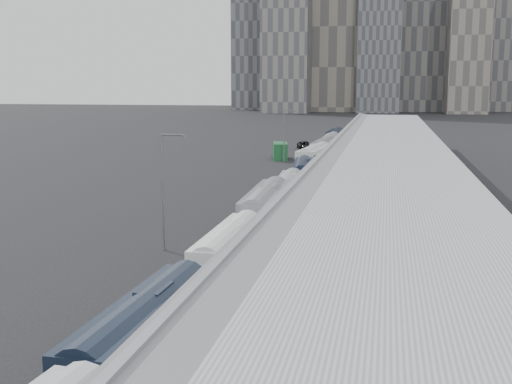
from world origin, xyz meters
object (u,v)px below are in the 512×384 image
(bus_6, at_px, (314,161))
(street_lamp_far, at_px, (285,132))
(bus_2, at_px, (229,256))
(bus_3, at_px, (266,213))
(bus_1, at_px, (144,341))
(bus_5, at_px, (303,175))
(bus_9, at_px, (335,138))
(bus_4, at_px, (288,195))
(bus_7, at_px, (323,152))
(suv, at_px, (305,145))
(bus_8, at_px, (331,145))
(shipping_container, at_px, (280,151))
(street_lamp_near, at_px, (165,184))

(bus_6, relative_size, street_lamp_far, 1.55)
(bus_2, bearing_deg, bus_3, 90.68)
(bus_1, height_order, bus_5, bus_1)
(bus_1, height_order, bus_3, bus_3)
(street_lamp_far, bearing_deg, bus_9, 79.95)
(bus_4, distance_m, bus_7, 44.77)
(bus_9, bearing_deg, suv, -122.17)
(bus_3, height_order, bus_5, bus_3)
(bus_4, xyz_separation_m, bus_6, (-0.64, 30.55, 0.17))
(bus_4, distance_m, street_lamp_far, 41.47)
(bus_5, xyz_separation_m, bus_8, (-0.08, 43.75, 0.08))
(bus_1, relative_size, bus_6, 0.90)
(bus_1, bearing_deg, bus_7, 91.84)
(bus_2, xyz_separation_m, bus_8, (-0.24, 84.89, 0.06))
(shipping_container, bearing_deg, street_lamp_near, -99.82)
(bus_4, xyz_separation_m, bus_7, (-0.65, 44.77, 0.09))
(bus_1, distance_m, bus_8, 100.39)
(street_lamp_far, bearing_deg, street_lamp_near, -90.21)
(bus_4, xyz_separation_m, shipping_container, (-8.48, 45.90, -0.06))
(bus_8, relative_size, suv, 2.22)
(bus_3, distance_m, bus_8, 70.54)
(bus_1, xyz_separation_m, bus_7, (-0.14, 85.62, 0.08))
(bus_4, height_order, shipping_container, bus_4)
(bus_7, bearing_deg, shipping_container, 175.26)
(bus_2, height_order, bus_8, bus_8)
(bus_4, relative_size, bus_5, 1.03)
(bus_1, bearing_deg, bus_6, 91.84)
(bus_6, height_order, shipping_container, bus_6)
(bus_8, xyz_separation_m, street_lamp_far, (-6.25, -18.80, 3.66))
(bus_8, bearing_deg, bus_2, -90.40)
(bus_8, distance_m, street_lamp_far, 20.15)
(bus_9, bearing_deg, bus_4, -87.58)
(shipping_container, bearing_deg, bus_7, -19.33)
(street_lamp_near, bearing_deg, shipping_container, 91.29)
(bus_4, xyz_separation_m, street_lamp_near, (-7.01, -19.42, 3.89))
(street_lamp_far, height_order, shipping_container, street_lamp_far)
(bus_8, height_order, street_lamp_near, street_lamp_near)
(bus_5, relative_size, shipping_container, 1.89)
(bus_1, distance_m, shipping_container, 87.11)
(bus_7, relative_size, street_lamp_near, 1.41)
(bus_8, distance_m, street_lamp_near, 79.32)
(bus_8, xyz_separation_m, street_lamp_near, (-6.48, -78.97, 3.87))
(bus_8, bearing_deg, bus_1, -90.55)
(shipping_container, xyz_separation_m, suv, (1.90, 19.59, -0.69))
(bus_4, height_order, bus_6, bus_6)
(bus_6, distance_m, street_lamp_far, 12.41)
(bus_5, relative_size, street_lamp_far, 1.35)
(bus_2, height_order, bus_7, bus_7)
(bus_4, height_order, bus_9, bus_9)
(bus_6, height_order, bus_9, bus_6)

